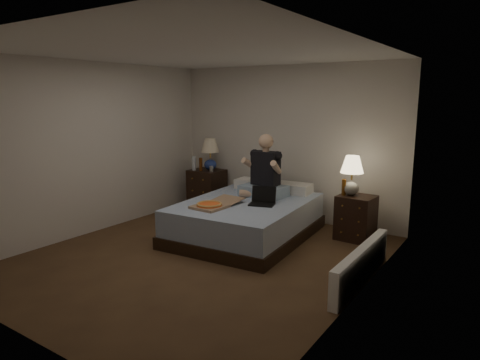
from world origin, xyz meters
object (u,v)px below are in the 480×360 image
Objects in this scene: lamp_right at (352,176)px; soda_can at (211,169)px; pizza_box at (209,205)px; lamp_left at (210,154)px; water_bottle at (194,163)px; bed at (246,219)px; radiator at (361,265)px; nightstand_right at (356,218)px; person at (264,166)px; laptop at (262,197)px; nightstand_left at (207,190)px; beer_bottle_left at (201,164)px; beer_bottle_right at (344,187)px.

lamp_right is 5.60× the size of soda_can.
pizza_box is (1.04, -1.39, -0.20)m from soda_can.
lamp_left reaches higher than water_bottle.
bed reaches higher than radiator.
radiator is (2.10, -0.03, -0.37)m from pizza_box.
nightstand_right is 0.39× the size of radiator.
bed is 0.84m from person.
water_bottle reaches higher than laptop.
nightstand_right is 1.13× the size of lamp_left.
water_bottle is (-1.59, 0.76, 0.58)m from bed.
nightstand_left is 7.20× the size of soda_can.
beer_bottle_left reaches higher than pizza_box.
person is at bearing 79.66° from pizza_box.
nightstand_right is at bearing 44.38° from pizza_box.
water_bottle is 0.16× the size of radiator.
soda_can reaches higher than pizza_box.
pizza_box is at bearing -53.37° from soda_can.
person is (-1.22, -0.35, 0.08)m from lamp_right.
pizza_box is at bearing -101.47° from person.
nightstand_right is at bearing -0.28° from lamp_right.
soda_can is 0.43× the size of beer_bottle_right.
nightstand_left is 0.77× the size of person.
water_bottle is 3.80m from radiator.
beer_bottle_left is at bearing 135.30° from pizza_box.
pizza_box is at bearing -136.82° from lamp_right.
nightstand_right is 2.74× the size of beer_bottle_left.
beer_bottle_right reaches higher than nightstand_right.
pizza_box is at bearing -47.61° from beer_bottle_left.
nightstand_left is 1.29× the size of lamp_left.
lamp_left reaches higher than laptop.
pizza_box is at bearing 179.12° from radiator.
laptop is 0.45× the size of pizza_box.
beer_bottle_right is at bearing -0.91° from water_bottle.
soda_can is (-2.59, 0.02, 0.45)m from nightstand_right.
lamp_right is (1.25, 0.78, 0.65)m from bed.
radiator is at bearing 2.02° from pizza_box.
beer_bottle_left is at bearing 137.27° from laptop.
person reaches higher than beer_bottle_left.
nightstand_right is 1.13× the size of lamp_right.
bed is 1.86m from water_bottle.
lamp_left is at bearing 132.01° from laptop.
bed is at bearing -25.34° from water_bottle.
nightstand_right is 0.60m from lamp_right.
water_bottle reaches higher than nightstand_left.
laptop is at bearing -138.92° from beer_bottle_right.
person is 0.58× the size of radiator.
lamp_right is at bearing 114.44° from radiator.
beer_bottle_right reaches higher than radiator.
beer_bottle_left is at bearing -176.34° from soda_can.
water_bottle is 0.36m from soda_can.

